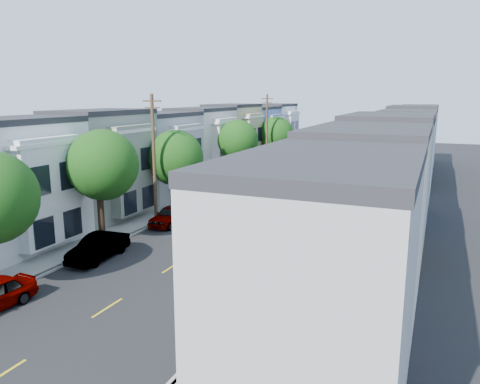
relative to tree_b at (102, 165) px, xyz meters
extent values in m
plane|color=black|center=(6.30, 4.19, -5.51)|extent=(160.00, 160.00, 0.00)
cube|color=black|center=(6.30, 19.19, -5.50)|extent=(12.00, 70.00, 0.02)
cube|color=gray|center=(0.25, 19.19, -5.44)|extent=(0.30, 70.00, 0.15)
cube|color=gray|center=(12.35, 19.19, -5.44)|extent=(0.30, 70.00, 0.15)
cube|color=gray|center=(-1.05, 19.19, -5.44)|extent=(2.60, 70.00, 0.15)
cube|color=gray|center=(13.65, 19.19, -5.44)|extent=(2.60, 70.00, 0.15)
cube|color=gold|center=(6.30, 19.19, -5.51)|extent=(0.12, 70.00, 0.01)
cube|color=#6C88B7|center=(-4.85, 19.19, -5.51)|extent=(5.00, 70.00, 8.50)
cube|color=#6C88B7|center=(17.45, 19.19, -5.51)|extent=(5.00, 70.00, 8.50)
cylinder|color=black|center=(-0.30, 0.00, -3.57)|extent=(0.44, 0.44, 3.89)
sphere|color=#225110|center=(0.00, 0.00, 0.03)|extent=(4.70, 4.70, 4.70)
cylinder|color=black|center=(-0.30, 9.27, -3.90)|extent=(0.44, 0.44, 3.23)
sphere|color=#225110|center=(0.00, 9.27, -0.63)|extent=(4.70, 4.70, 4.70)
cylinder|color=black|center=(-0.30, 22.49, -3.71)|extent=(0.44, 0.44, 3.61)
sphere|color=#225110|center=(0.00, 22.49, -0.33)|extent=(4.52, 4.52, 4.52)
cylinder|color=black|center=(-0.30, 35.63, -3.90)|extent=(0.44, 0.44, 3.23)
sphere|color=#225110|center=(0.00, 35.63, -0.63)|extent=(4.70, 4.70, 4.70)
cylinder|color=black|center=(12.90, 33.84, -3.95)|extent=(0.44, 0.44, 3.12)
sphere|color=#225110|center=(13.20, 33.84, -1.34)|extent=(3.01, 3.01, 3.01)
cylinder|color=#42301E|center=(0.00, 6.19, -0.51)|extent=(0.26, 0.26, 10.00)
cube|color=#42301E|center=(0.00, 6.19, 4.09)|extent=(1.60, 0.12, 0.12)
cylinder|color=#42301E|center=(0.00, 32.19, -0.51)|extent=(0.26, 0.26, 10.00)
cube|color=#42301E|center=(0.00, 32.19, 4.09)|extent=(1.60, 0.12, 0.12)
cube|color=white|center=(7.82, 7.50, -3.63)|extent=(2.42, 4.34, 2.37)
cube|color=white|center=(7.82, 10.68, -3.73)|extent=(2.42, 2.02, 2.18)
cube|color=black|center=(7.82, 8.41, -4.94)|extent=(2.23, 6.23, 0.24)
cube|color=#2D0A51|center=(7.47, 5.34, -3.35)|extent=(0.91, 0.04, 0.44)
cube|color=#198C1E|center=(8.27, 5.34, -3.35)|extent=(0.71, 0.04, 0.44)
cylinder|color=black|center=(6.73, 6.31, -5.06)|extent=(0.28, 0.91, 0.91)
cylinder|color=black|center=(8.91, 6.31, -5.06)|extent=(0.28, 0.91, 0.91)
cylinder|color=black|center=(6.73, 10.38, -5.06)|extent=(0.28, 0.91, 0.91)
cylinder|color=black|center=(8.91, 10.38, -5.06)|extent=(0.28, 0.91, 0.91)
imported|color=black|center=(8.02, 17.11, -4.81)|extent=(1.77, 4.31, 1.41)
imported|color=black|center=(1.40, -2.46, -4.74)|extent=(1.92, 4.72, 1.54)
imported|color=#A3A3A3|center=(1.40, 6.15, -4.74)|extent=(1.91, 4.77, 1.54)
imported|color=#4F1711|center=(1.40, 17.93, -4.76)|extent=(2.27, 5.07, 1.50)
imported|color=#393C43|center=(11.20, -2.41, -4.78)|extent=(2.52, 5.29, 1.46)
imported|color=white|center=(11.20, 1.67, -4.81)|extent=(1.60, 4.26, 1.41)
imported|color=black|center=(11.20, 22.83, -4.90)|extent=(1.53, 3.75, 1.23)
imported|color=black|center=(11.20, 32.35, -4.85)|extent=(1.46, 4.00, 1.33)
cylinder|color=black|center=(11.41, -7.63, -5.23)|extent=(0.11, 0.57, 0.57)
cylinder|color=black|center=(11.41, -8.87, -5.23)|extent=(0.11, 0.57, 0.57)
cube|color=black|center=(11.41, -8.25, -5.07)|extent=(0.20, 0.98, 0.16)
cube|color=#B2B2B2|center=(11.41, -8.03, -4.89)|extent=(0.25, 0.39, 0.20)
camera|label=1|loc=(20.30, -24.52, 4.53)|focal=35.00mm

